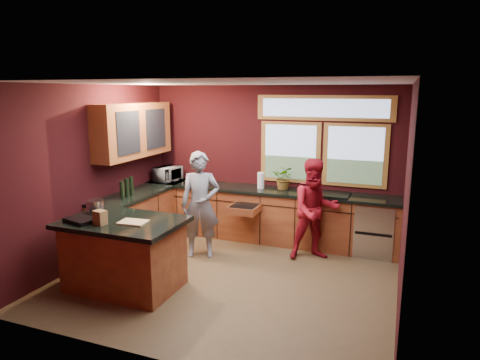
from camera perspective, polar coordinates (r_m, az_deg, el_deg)
The scene contains 14 objects.
floor at distance 6.23m, azimuth -1.52°, elevation -12.86°, with size 4.50×4.50×0.00m, color brown.
room_shell at distance 6.26m, azimuth -5.54°, elevation 4.40°, with size 4.52×4.02×2.71m.
back_counter at distance 7.51m, azimuth 4.85°, elevation -4.76°, with size 4.50×0.64×0.93m.
left_counter at distance 7.65m, azimuth -12.71°, elevation -4.69°, with size 0.64×2.30×0.93m.
island at distance 5.96m, azimuth -15.15°, elevation -9.48°, with size 1.55×1.05×0.95m.
person_grey at distance 6.77m, azimuth -5.32°, elevation -3.30°, with size 0.61×0.40×1.68m, color slate.
person_red at distance 6.74m, azimuth 9.96°, elevation -3.91°, with size 0.77×0.60×1.59m, color maroon.
microwave at distance 8.16m, azimuth -9.59°, elevation 0.81°, with size 0.49×0.33×0.27m, color #999999.
potted_plant at distance 7.37m, azimuth 5.92°, elevation 0.29°, with size 0.37×0.32×0.41m, color #999999.
paper_towel at distance 7.45m, azimuth 2.79°, elevation -0.06°, with size 0.12×0.12×0.28m, color silver.
cutting_board at distance 5.65m, azimuth -14.06°, elevation -5.47°, with size 0.35×0.25×0.02m, color tan.
stock_pot at distance 6.23m, azimuth -18.73°, elevation -3.38°, with size 0.24×0.24×0.18m, color silver.
paper_bag at distance 5.68m, azimuth -18.16°, elevation -4.77°, with size 0.15×0.12×0.18m, color brown.
black_tray at distance 5.89m, azimuth -20.40°, elevation -5.01°, with size 0.40×0.28×0.05m, color black.
Camera 1 is at (2.18, -5.23, 2.60)m, focal length 32.00 mm.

